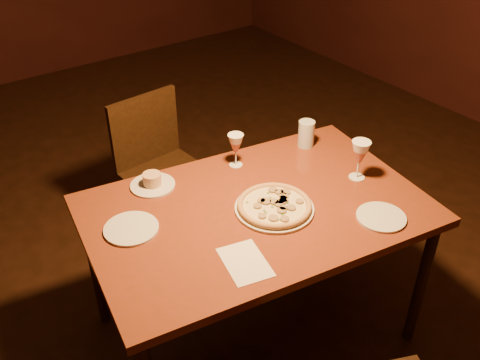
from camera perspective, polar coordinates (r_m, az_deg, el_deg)
floor at (r=2.90m, az=-4.28°, el=-12.95°), size 7.00×7.00×0.00m
dining_table at (r=2.31m, az=1.74°, el=-4.21°), size 1.54×1.12×0.76m
chair_far at (r=3.05m, az=-8.51°, el=1.54°), size 0.46×0.46×0.88m
pizza_plate at (r=2.24m, az=3.69°, el=-2.77°), size 0.33×0.33×0.04m
ramekin_saucer at (r=2.41m, az=-9.33°, el=-0.23°), size 0.20×0.20×0.06m
wine_glass_far at (r=2.49m, az=-0.46°, el=3.21°), size 0.07×0.07×0.16m
wine_glass_right at (r=2.45m, az=12.59°, el=2.10°), size 0.09×0.09×0.19m
water_tumbler at (r=2.68m, az=7.07°, el=4.92°), size 0.08×0.08×0.13m
side_plate_left at (r=2.18m, az=-11.53°, el=-5.10°), size 0.22×0.22×0.01m
side_plate_near at (r=2.27m, az=14.82°, el=-3.85°), size 0.20×0.20×0.01m
menu_card at (r=2.00m, az=0.55°, el=-8.75°), size 0.20×0.25×0.00m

